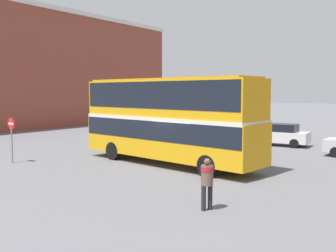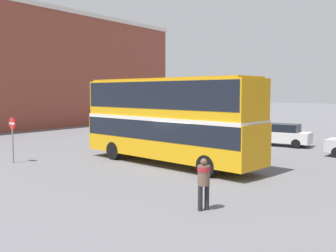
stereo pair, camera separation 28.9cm
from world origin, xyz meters
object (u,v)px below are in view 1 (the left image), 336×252
at_px(pedestrian_foreground, 207,179).
at_px(no_entry_sign, 11,132).
at_px(double_decker_bus, 168,115).
at_px(parked_car_kerb_near, 280,135).

xyz_separation_m(pedestrian_foreground, no_entry_sign, (-13.26, 1.22, 0.65)).
bearing_deg(double_decker_bus, pedestrian_foreground, -38.27).
bearing_deg(no_entry_sign, double_decker_bus, 33.56).
distance_m(double_decker_bus, pedestrian_foreground, 8.65).
bearing_deg(pedestrian_foreground, no_entry_sign, 19.67).
distance_m(double_decker_bus, parked_car_kerb_near, 11.31).
relative_size(double_decker_bus, no_entry_sign, 4.45).
height_order(pedestrian_foreground, no_entry_sign, no_entry_sign).
distance_m(pedestrian_foreground, no_entry_sign, 13.33).
height_order(double_decker_bus, no_entry_sign, double_decker_bus).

